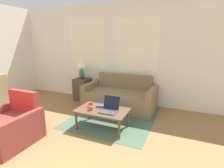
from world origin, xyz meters
TOP-DOWN VIEW (x-y plane):
  - wall_back at (-0.00, 3.95)m, footprint 6.78×0.06m
  - rug at (0.45, 2.88)m, footprint 1.74×1.89m
  - couch at (0.38, 3.50)m, footprint 1.74×0.86m
  - armchair at (-0.75, 1.33)m, footprint 0.80×0.82m
  - side_table at (-0.83, 3.64)m, footprint 0.40×0.40m
  - table_lamp at (-0.83, 3.64)m, footprint 0.29×0.29m
  - coffee_table at (0.45, 2.32)m, footprint 0.97×0.58m
  - laptop at (0.61, 2.31)m, footprint 0.31×0.31m
  - cup_navy at (0.17, 2.38)m, footprint 0.08×0.08m
  - cup_yellow at (0.27, 2.21)m, footprint 0.08×0.08m
  - book_red at (0.37, 2.45)m, footprint 0.19×0.17m

SIDE VIEW (x-z plane):
  - rug at x=0.45m, z-range 0.00..0.01m
  - armchair at x=-0.75m, z-range -0.15..0.65m
  - couch at x=0.38m, z-range -0.14..0.66m
  - side_table at x=-0.83m, z-range 0.00..0.61m
  - coffee_table at x=0.45m, z-range 0.15..0.53m
  - book_red at x=0.37m, z-range 0.38..0.42m
  - cup_yellow at x=0.27m, z-range 0.38..0.46m
  - cup_navy at x=0.17m, z-range 0.38..0.47m
  - laptop at x=0.61m, z-range 0.31..0.57m
  - table_lamp at x=-0.83m, z-range 0.71..1.22m
  - wall_back at x=0.00m, z-range 0.01..2.61m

